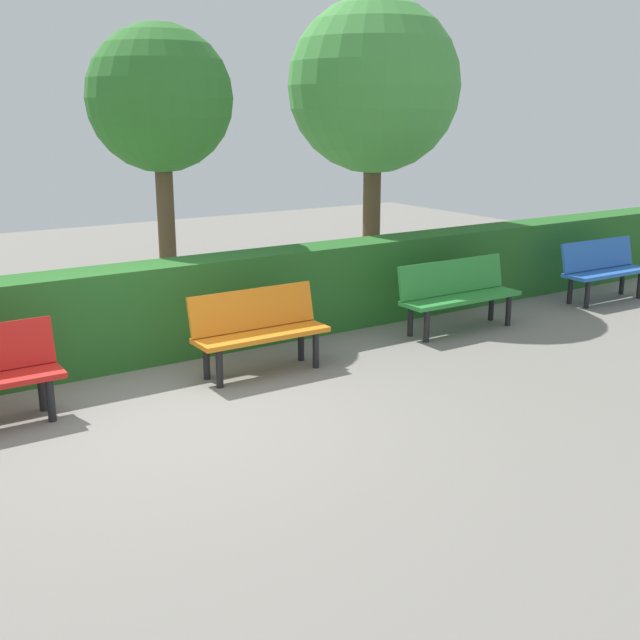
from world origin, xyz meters
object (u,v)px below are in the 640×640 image
(bench_orange, at_px, (258,327))
(tree_near, at_px, (374,87))
(tree_mid, at_px, (160,101))
(bench_green, at_px, (458,291))
(bench_blue, at_px, (603,267))

(bench_orange, xyz_separation_m, tree_near, (-3.39, -2.57, 2.49))
(tree_mid, bearing_deg, bench_green, 135.24)
(bench_blue, relative_size, bench_orange, 1.00)
(bench_blue, bearing_deg, tree_mid, -24.08)
(bench_orange, distance_m, tree_near, 4.93)
(bench_orange, relative_size, tree_near, 0.34)
(bench_orange, distance_m, tree_mid, 3.56)
(bench_blue, relative_size, tree_near, 0.34)
(bench_blue, bearing_deg, bench_green, 1.87)
(bench_blue, xyz_separation_m, tree_mid, (5.49, -2.65, 2.28))
(bench_blue, xyz_separation_m, tree_near, (2.26, -2.50, 2.49))
(bench_blue, height_order, bench_green, bench_green)
(tree_near, distance_m, tree_mid, 3.24)
(tree_near, height_order, tree_mid, tree_near)
(bench_blue, height_order, tree_mid, tree_mid)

